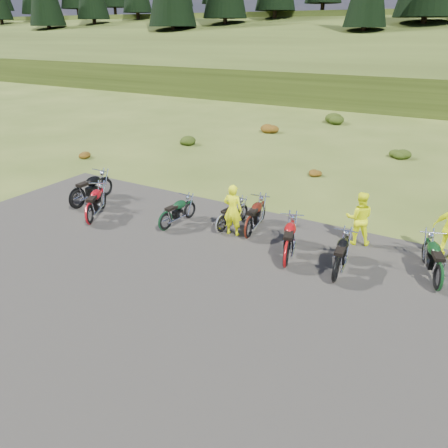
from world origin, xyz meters
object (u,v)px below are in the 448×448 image
Objects in this scene: motorcycle_0 at (79,209)px; person_middle at (233,211)px; motorcycle_7 at (435,290)px; motorcycle_3 at (221,233)px.

person_middle is (6.26, 0.97, 0.87)m from motorcycle_0.
person_middle reaches higher than motorcycle_7.
motorcycle_3 is 1.07× the size of person_middle.
motorcycle_3 is 0.85× the size of motorcycle_7.
motorcycle_7 is (6.72, -0.21, 0.00)m from motorcycle_3.
motorcycle_0 is 12.61m from motorcycle_7.
motorcycle_7 is at bearing -85.00° from motorcycle_3.
motorcycle_7 is 6.39m from person_middle.
motorcycle_3 is 6.72m from motorcycle_7.
motorcycle_0 is 1.07× the size of motorcycle_7.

